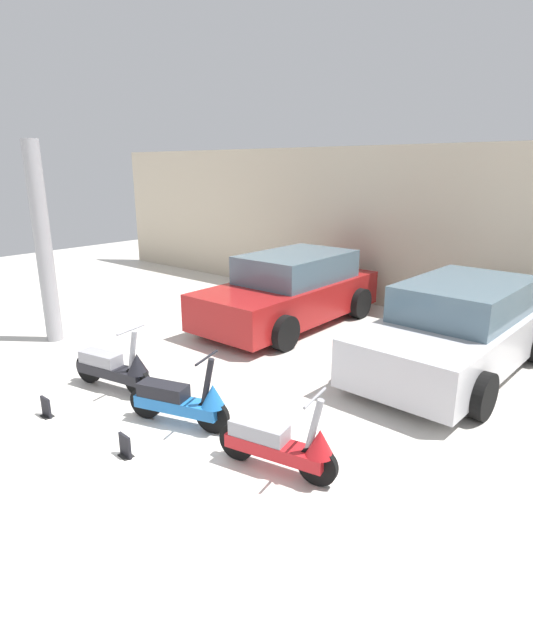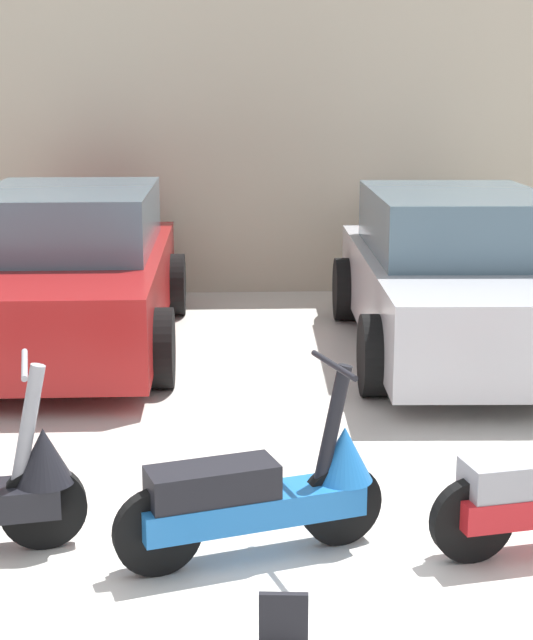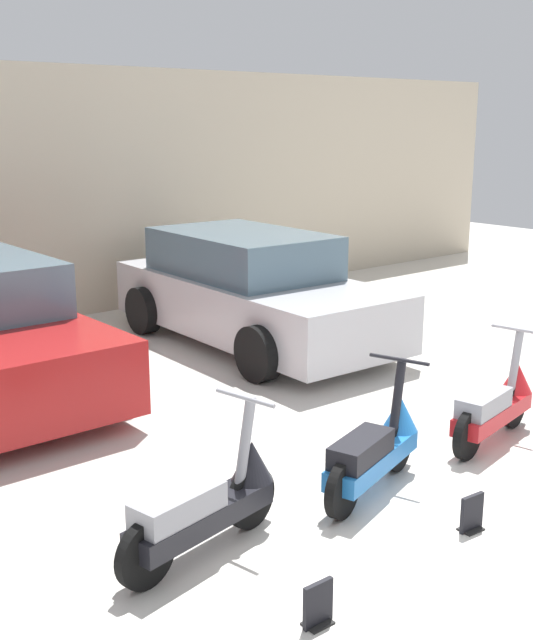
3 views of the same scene
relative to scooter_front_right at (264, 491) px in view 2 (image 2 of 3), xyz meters
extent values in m
plane|color=silver|center=(0.03, -0.69, -0.34)|extent=(28.00, 28.00, 0.00)
cube|color=beige|center=(0.03, 6.55, 1.39)|extent=(19.60, 0.12, 3.45)
cylinder|color=black|center=(-1.09, 0.15, -0.12)|extent=(0.44, 0.15, 0.43)
cylinder|color=gray|center=(-1.14, 0.14, 0.31)|extent=(0.21, 0.11, 0.61)
cylinder|color=gray|center=(-1.14, 0.14, 0.61)|extent=(0.12, 0.49, 0.03)
cone|color=black|center=(-1.07, 0.15, 0.15)|extent=(0.34, 0.34, 0.28)
cylinder|color=black|center=(0.39, 0.12, -0.13)|extent=(0.43, 0.20, 0.42)
cylinder|color=black|center=(-0.51, -0.16, -0.13)|extent=(0.43, 0.20, 0.42)
cube|color=#1E66B2|center=(-0.06, -0.02, -0.07)|extent=(1.13, 0.58, 0.15)
cube|color=black|center=(-0.25, -0.08, 0.08)|extent=(0.66, 0.42, 0.17)
cylinder|color=black|center=(0.34, 0.11, 0.30)|extent=(0.21, 0.13, 0.60)
cylinder|color=black|center=(0.34, 0.11, 0.60)|extent=(0.18, 0.48, 0.03)
cone|color=#1E66B2|center=(0.41, 0.13, 0.14)|extent=(0.36, 0.36, 0.28)
cylinder|color=black|center=(1.00, -0.10, -0.13)|extent=(0.43, 0.15, 0.42)
cube|color=gray|center=(1.26, -0.05, 0.08)|extent=(0.65, 0.36, 0.16)
cube|color=maroon|center=(-1.56, 4.11, 0.17)|extent=(1.71, 4.09, 0.68)
cube|color=slate|center=(-1.56, 4.35, 0.78)|extent=(1.50, 2.29, 0.54)
cylinder|color=black|center=(-0.67, 2.84, -0.03)|extent=(0.22, 0.62, 0.62)
cylinder|color=black|center=(-0.68, 5.38, -0.03)|extent=(0.22, 0.62, 0.62)
cube|color=#B7B7BC|center=(1.86, 3.80, 0.17)|extent=(1.83, 4.10, 0.67)
cube|color=slate|center=(1.87, 4.04, 0.77)|extent=(1.56, 2.32, 0.53)
cylinder|color=black|center=(0.94, 2.57, -0.03)|extent=(0.23, 0.62, 0.62)
cylinder|color=black|center=(2.78, 5.02, -0.03)|extent=(0.23, 0.62, 0.62)
cylinder|color=black|center=(1.03, 5.08, -0.03)|extent=(0.23, 0.62, 0.62)
cube|color=black|center=(0.04, -0.85, -0.21)|extent=(0.20, 0.05, 0.26)
camera|label=1|loc=(4.27, -3.49, 2.67)|focal=28.00mm
camera|label=2|loc=(-0.19, -4.42, 1.89)|focal=55.00mm
camera|label=3|loc=(-4.19, -3.80, 2.39)|focal=45.00mm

